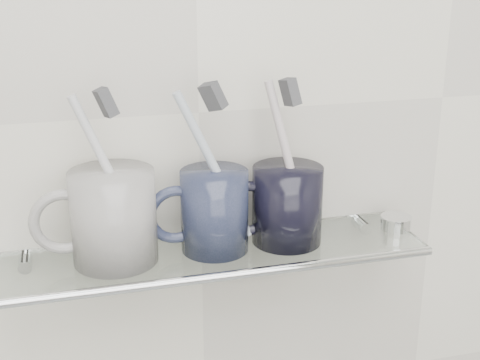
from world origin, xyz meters
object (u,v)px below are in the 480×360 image
object	(u,v)px
mug_center	(215,211)
mug_right	(287,205)
mug_left	(114,217)
shelf_glass	(212,254)

from	to	relation	value
mug_center	mug_right	xyz separation A→B (m)	(0.09, 0.00, -0.00)
mug_left	mug_right	distance (m)	0.20
mug_left	mug_center	world-z (taller)	mug_left
mug_left	mug_right	bearing A→B (deg)	9.31
mug_center	mug_right	size ratio (longest dim) A/B	1.03
mug_center	mug_right	world-z (taller)	mug_center
mug_right	shelf_glass	bearing A→B (deg)	-170.70
shelf_glass	mug_center	distance (m)	0.05
mug_left	shelf_glass	bearing A→B (deg)	6.69
mug_center	shelf_glass	bearing A→B (deg)	-136.10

